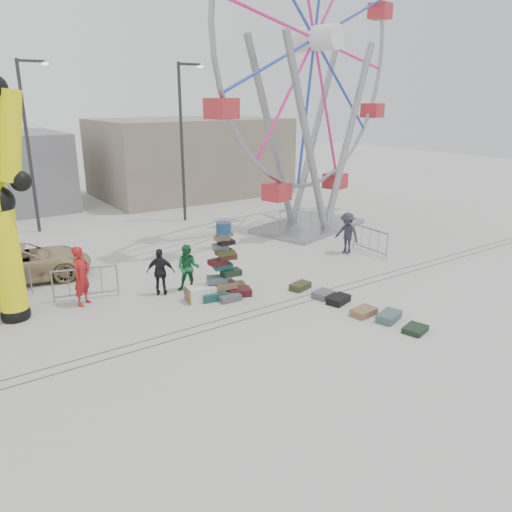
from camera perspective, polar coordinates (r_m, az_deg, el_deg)
ground at (r=15.21m, az=4.14°, el=-6.86°), size 90.00×90.00×0.00m
track_line_near at (r=15.64m, az=2.77°, el=-6.11°), size 40.00×0.04×0.01m
track_line_far at (r=15.93m, az=1.89°, el=-5.63°), size 40.00×0.04×0.01m
building_right at (r=34.75m, az=-7.60°, el=11.19°), size 12.00×8.00×5.00m
lamp_post_right at (r=26.59m, az=-8.33°, el=13.53°), size 1.41×0.25×8.00m
lamp_post_left at (r=26.26m, az=-24.49°, el=12.13°), size 1.41×0.25×8.00m
suitcase_tower at (r=16.51m, az=-3.70°, el=-2.22°), size 1.87×1.57×2.50m
ferris_wheel at (r=24.69m, az=6.61°, el=20.82°), size 13.08×4.69×15.68m
steamer_trunk at (r=16.35m, az=-6.30°, el=-4.26°), size 1.04×0.68×0.45m
row_case_0 at (r=17.26m, az=5.08°, el=-3.44°), size 0.84×0.63×0.22m
row_case_1 at (r=16.64m, az=7.72°, el=-4.37°), size 0.73×0.67×0.21m
row_case_2 at (r=16.29m, az=9.42°, el=-4.93°), size 0.89×0.69×0.23m
row_case_3 at (r=15.55m, az=12.20°, el=-6.25°), size 0.82×0.59×0.21m
row_case_4 at (r=15.37m, az=14.94°, el=-6.69°), size 0.95×0.73×0.24m
row_case_5 at (r=14.87m, az=17.74°, el=-7.97°), size 0.81×0.70×0.16m
barricade_dummy_c at (r=17.13m, az=-18.91°, el=-2.96°), size 1.95×0.66×1.10m
barricade_wheel_front at (r=21.61m, az=12.88°, el=1.75°), size 0.24×2.00×1.10m
barricade_wheel_back at (r=24.35m, az=5.10°, el=3.90°), size 1.47×1.50×1.10m
pedestrian_red at (r=16.59m, az=-19.30°, el=-2.17°), size 0.83×0.80×1.92m
pedestrian_green at (r=16.98m, az=-7.76°, el=-1.38°), size 1.00×0.96×1.62m
pedestrian_black at (r=16.80m, az=-10.84°, el=-1.81°), size 0.99×0.83×1.59m
pedestrian_grey at (r=21.31m, az=10.36°, el=2.58°), size 0.83×1.22×1.74m
parked_suv at (r=19.75m, az=-25.26°, el=-0.68°), size 5.08×3.00×1.33m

